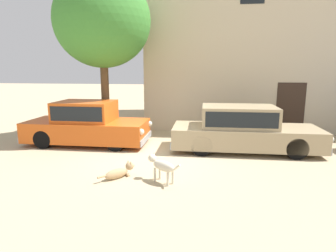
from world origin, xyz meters
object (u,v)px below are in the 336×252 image
at_px(acacia_tree_left, 102,21).
at_px(parked_sedan_second, 243,128).
at_px(stray_dog_tan, 120,172).
at_px(parked_sedan_nearest, 87,123).
at_px(stray_dog_spotted, 162,166).

bearing_deg(acacia_tree_left, parked_sedan_second, -12.68).
distance_m(parked_sedan_second, stray_dog_tan, 4.36).
bearing_deg(acacia_tree_left, stray_dog_tan, -66.39).
xyz_separation_m(parked_sedan_second, acacia_tree_left, (-4.99, 1.12, 3.58)).
relative_size(parked_sedan_nearest, acacia_tree_left, 0.72).
relative_size(parked_sedan_nearest, stray_dog_tan, 5.14).
xyz_separation_m(stray_dog_spotted, stray_dog_tan, (-1.06, 0.13, -0.25)).
distance_m(stray_dog_tan, acacia_tree_left, 6.01).
bearing_deg(parked_sedan_second, stray_dog_spotted, -126.84).
bearing_deg(stray_dog_tan, parked_sedan_nearest, 76.39).
bearing_deg(stray_dog_spotted, acacia_tree_left, -19.56).
height_order(stray_dog_tan, acacia_tree_left, acacia_tree_left).
relative_size(parked_sedan_nearest, parked_sedan_second, 0.90).
bearing_deg(parked_sedan_nearest, stray_dog_spotted, -44.79).
distance_m(parked_sedan_nearest, stray_dog_tan, 3.71).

